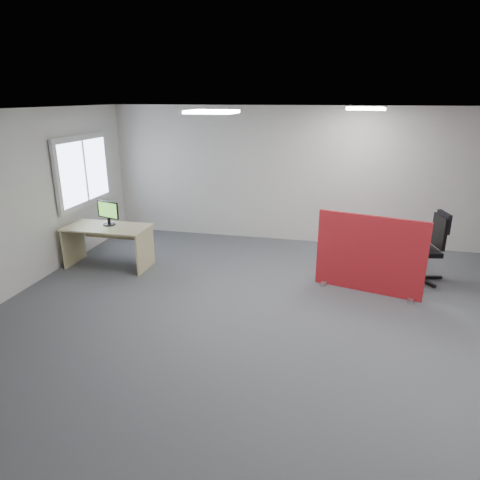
% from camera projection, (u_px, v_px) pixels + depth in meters
% --- Properties ---
extents(floor, '(9.00, 9.00, 0.00)m').
position_uv_depth(floor, '(316.00, 326.00, 5.60)').
color(floor, '#54575C').
rests_on(floor, ground).
extents(ceiling, '(9.00, 7.00, 0.02)m').
position_uv_depth(ceiling, '(329.00, 111.00, 4.74)').
color(ceiling, white).
rests_on(ceiling, wall_back).
extents(wall_back, '(9.00, 0.02, 2.70)m').
position_uv_depth(wall_back, '(330.00, 177.00, 8.40)').
color(wall_back, silver).
rests_on(wall_back, floor).
extents(wall_front, '(9.00, 0.02, 2.70)m').
position_uv_depth(wall_front, '(287.00, 448.00, 1.93)').
color(wall_front, silver).
rests_on(wall_front, floor).
extents(wall_left, '(0.02, 7.00, 2.70)m').
position_uv_depth(wall_left, '(3.00, 207.00, 6.12)').
color(wall_left, silver).
rests_on(wall_left, floor).
extents(window, '(0.06, 1.70, 1.30)m').
position_uv_depth(window, '(84.00, 171.00, 7.89)').
color(window, white).
rests_on(window, wall_left).
extents(ceiling_lights, '(4.10, 4.10, 0.04)m').
position_uv_depth(ceiling_lights, '(358.00, 112.00, 5.29)').
color(ceiling_lights, white).
rests_on(ceiling_lights, ceiling).
extents(red_divider, '(1.57, 0.45, 1.21)m').
position_uv_depth(red_divider, '(369.00, 255.00, 6.42)').
color(red_divider, maroon).
rests_on(red_divider, floor).
extents(second_desk, '(1.44, 0.72, 0.73)m').
position_uv_depth(second_desk, '(109.00, 236.00, 7.46)').
color(second_desk, tan).
rests_on(second_desk, floor).
extents(monitor_second, '(0.45, 0.21, 0.42)m').
position_uv_depth(monitor_second, '(108.00, 212.00, 7.38)').
color(monitor_second, black).
rests_on(monitor_second, second_desk).
extents(office_chair, '(0.74, 0.73, 1.12)m').
position_uv_depth(office_chair, '(430.00, 243.00, 6.82)').
color(office_chair, black).
rests_on(office_chair, floor).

